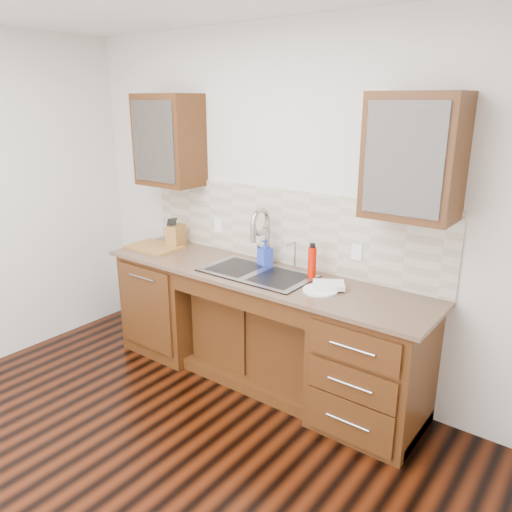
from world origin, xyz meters
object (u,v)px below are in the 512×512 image
Objects in this scene: plate at (320,290)px; soap_bottle at (265,253)px; knife_block at (176,236)px; water_bottle at (312,263)px; cutting_board at (155,247)px.

soap_bottle is at bearing 160.61° from plate.
knife_block is at bearing 173.76° from plate.
water_bottle reaches higher than plate.
knife_block is 0.21m from cutting_board.
plate is (0.62, -0.22, -0.10)m from soap_bottle.
plate is 0.53× the size of cutting_board.
water_bottle is (0.44, -0.02, 0.01)m from soap_bottle.
soap_bottle is 1.06× the size of knife_block.
cutting_board reaches higher than plate.
water_bottle is at bearing 6.88° from cutting_board.
knife_block is at bearing -160.02° from soap_bottle.
water_bottle is 0.29m from plate.
knife_block is (-0.94, -0.05, -0.01)m from soap_bottle.
water_bottle is 1.17× the size of knife_block.
soap_bottle is 0.94m from knife_block.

